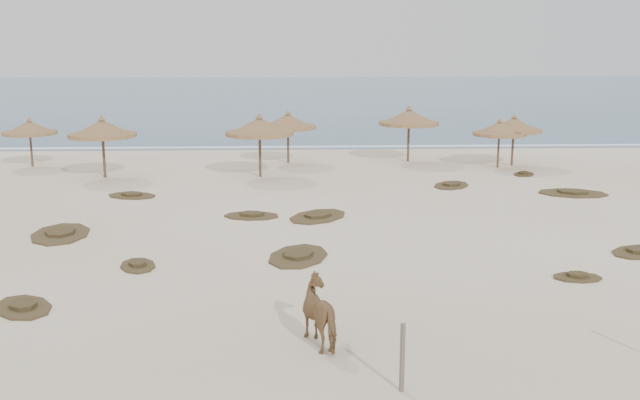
# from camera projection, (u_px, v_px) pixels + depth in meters

# --- Properties ---
(ground) EXTENTS (160.00, 160.00, 0.00)m
(ground) POSITION_uv_depth(u_px,v_px,m) (326.00, 283.00, 19.11)
(ground) COLOR beige
(ground) RESTS_ON ground
(ocean) EXTENTS (200.00, 100.00, 0.01)m
(ocean) POSITION_uv_depth(u_px,v_px,m) (297.00, 94.00, 92.32)
(ocean) COLOR #2A577F
(ocean) RESTS_ON ground
(foam_line) EXTENTS (70.00, 0.60, 0.01)m
(foam_line) POSITION_uv_depth(u_px,v_px,m) (305.00, 147.00, 44.49)
(foam_line) COLOR white
(foam_line) RESTS_ON ground
(palapa_0) EXTENTS (3.59, 3.59, 2.58)m
(palapa_0) POSITION_uv_depth(u_px,v_px,m) (29.00, 128.00, 37.04)
(palapa_0) COLOR brown
(palapa_0) RESTS_ON ground
(palapa_1) EXTENTS (4.18, 4.18, 3.00)m
(palapa_1) POSITION_uv_depth(u_px,v_px,m) (102.00, 129.00, 33.83)
(palapa_1) COLOR brown
(palapa_1) RESTS_ON ground
(palapa_2) EXTENTS (3.68, 3.68, 2.84)m
(palapa_2) POSITION_uv_depth(u_px,v_px,m) (288.00, 122.00, 38.09)
(palapa_2) COLOR brown
(palapa_2) RESTS_ON ground
(palapa_3) EXTENTS (3.73, 3.73, 3.08)m
(palapa_3) POSITION_uv_depth(u_px,v_px,m) (260.00, 128.00, 34.03)
(palapa_3) COLOR brown
(palapa_3) RESTS_ON ground
(palapa_4) EXTENTS (4.26, 4.26, 3.06)m
(palapa_4) POSITION_uv_depth(u_px,v_px,m) (409.00, 118.00, 38.53)
(palapa_4) COLOR brown
(palapa_4) RESTS_ON ground
(palapa_5) EXTENTS (3.07, 3.07, 2.57)m
(palapa_5) POSITION_uv_depth(u_px,v_px,m) (499.00, 129.00, 36.68)
(palapa_5) COLOR brown
(palapa_5) RESTS_ON ground
(palapa_6) EXTENTS (3.85, 3.85, 2.74)m
(palapa_6) POSITION_uv_depth(u_px,v_px,m) (514.00, 125.00, 37.28)
(palapa_6) COLOR brown
(palapa_6) RESTS_ON ground
(horse) EXTENTS (1.36, 1.83, 1.40)m
(horse) POSITION_uv_depth(u_px,v_px,m) (324.00, 313.00, 15.09)
(horse) COLOR #9A7A46
(horse) RESTS_ON ground
(fence_post_near) EXTENTS (0.10, 0.10, 1.32)m
(fence_post_near) POSITION_uv_depth(u_px,v_px,m) (402.00, 358.00, 13.02)
(fence_post_near) COLOR #706754
(fence_post_near) RESTS_ON ground
(scrub_1) EXTENTS (2.34, 3.19, 0.16)m
(scrub_1) POSITION_uv_depth(u_px,v_px,m) (60.00, 233.00, 23.95)
(scrub_1) COLOR #513E23
(scrub_1) RESTS_ON ground
(scrub_2) EXTENTS (1.41, 1.75, 0.16)m
(scrub_2) POSITION_uv_depth(u_px,v_px,m) (138.00, 265.00, 20.52)
(scrub_2) COLOR #513E23
(scrub_2) RESTS_ON ground
(scrub_3) EXTENTS (3.00, 3.19, 0.16)m
(scrub_3) POSITION_uv_depth(u_px,v_px,m) (318.00, 216.00, 26.40)
(scrub_3) COLOR #513E23
(scrub_3) RESTS_ON ground
(scrub_4) EXTENTS (2.41, 2.14, 0.16)m
(scrub_4) POSITION_uv_depth(u_px,v_px,m) (639.00, 251.00, 21.85)
(scrub_4) COLOR #513E23
(scrub_4) RESTS_ON ground
(scrub_5) EXTENTS (3.26, 2.48, 0.16)m
(scrub_5) POSITION_uv_depth(u_px,v_px,m) (573.00, 193.00, 30.51)
(scrub_5) COLOR #513E23
(scrub_5) RESTS_ON ground
(scrub_6) EXTENTS (2.48, 2.03, 0.16)m
(scrub_6) POSITION_uv_depth(u_px,v_px,m) (132.00, 195.00, 30.03)
(scrub_6) COLOR #513E23
(scrub_6) RESTS_ON ground
(scrub_7) EXTENTS (2.39, 2.64, 0.16)m
(scrub_7) POSITION_uv_depth(u_px,v_px,m) (451.00, 185.00, 32.24)
(scrub_7) COLOR #513E23
(scrub_7) RESTS_ON ground
(scrub_9) EXTENTS (2.40, 3.01, 0.16)m
(scrub_9) POSITION_uv_depth(u_px,v_px,m) (298.00, 256.00, 21.43)
(scrub_9) COLOR #513E23
(scrub_9) RESTS_ON ground
(scrub_10) EXTENTS (1.50, 1.72, 0.16)m
(scrub_10) POSITION_uv_depth(u_px,v_px,m) (524.00, 174.00, 34.99)
(scrub_10) COLOR #513E23
(scrub_10) RESTS_ON ground
(scrub_11) EXTENTS (2.15, 2.29, 0.16)m
(scrub_11) POSITION_uv_depth(u_px,v_px,m) (23.00, 307.00, 17.26)
(scrub_11) COLOR #513E23
(scrub_11) RESTS_ON ground
(scrub_12) EXTENTS (1.37, 0.91, 0.16)m
(scrub_12) POSITION_uv_depth(u_px,v_px,m) (577.00, 277.00, 19.48)
(scrub_12) COLOR #513E23
(scrub_12) RESTS_ON ground
(scrub_13) EXTENTS (2.23, 1.61, 0.16)m
(scrub_13) POSITION_uv_depth(u_px,v_px,m) (252.00, 215.00, 26.49)
(scrub_13) COLOR #513E23
(scrub_13) RESTS_ON ground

